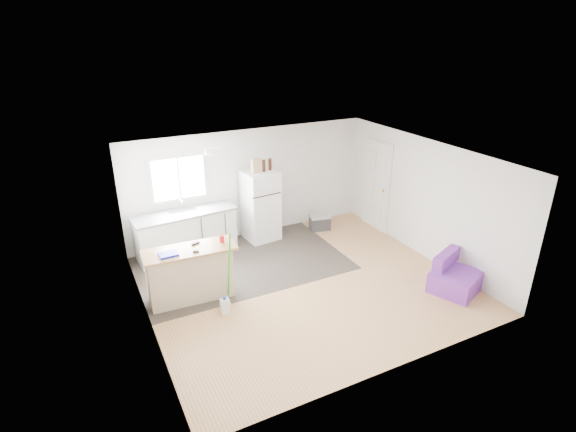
# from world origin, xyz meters

# --- Properties ---
(room) EXTENTS (5.51, 5.01, 2.41)m
(room) POSITION_xyz_m (0.00, 0.00, 1.20)
(room) COLOR #AA7747
(room) RESTS_ON ground
(vinyl_zone) EXTENTS (4.05, 2.50, 0.00)m
(vinyl_zone) POSITION_xyz_m (-0.73, 1.25, 0.00)
(vinyl_zone) COLOR #332D26
(vinyl_zone) RESTS_ON floor
(window) EXTENTS (1.18, 0.06, 0.98)m
(window) POSITION_xyz_m (-1.55, 2.49, 1.55)
(window) COLOR white
(window) RESTS_ON back_wall
(interior_door) EXTENTS (0.11, 0.92, 2.10)m
(interior_door) POSITION_xyz_m (2.72, 1.55, 1.02)
(interior_door) COLOR white
(interior_door) RESTS_ON right_wall
(ceiling_fixture) EXTENTS (0.30, 0.30, 0.07)m
(ceiling_fixture) POSITION_xyz_m (-1.20, 1.20, 2.36)
(ceiling_fixture) COLOR white
(ceiling_fixture) RESTS_ON ceiling
(kitchen_cabinets) EXTENTS (2.11, 0.81, 1.20)m
(kitchen_cabinets) POSITION_xyz_m (-1.58, 2.18, 0.47)
(kitchen_cabinets) COLOR white
(kitchen_cabinets) RESTS_ON floor
(peninsula) EXTENTS (1.57, 0.67, 0.95)m
(peninsula) POSITION_xyz_m (-1.96, 0.49, 0.48)
(peninsula) COLOR tan
(peninsula) RESTS_ON floor
(refrigerator) EXTENTS (0.75, 0.72, 1.56)m
(refrigerator) POSITION_xyz_m (0.10, 2.16, 0.78)
(refrigerator) COLOR white
(refrigerator) RESTS_ON floor
(cooler) EXTENTS (0.53, 0.42, 0.36)m
(cooler) POSITION_xyz_m (1.50, 1.97, 0.18)
(cooler) COLOR #2F3032
(cooler) RESTS_ON floor
(purple_seat) EXTENTS (1.00, 0.99, 0.64)m
(purple_seat) POSITION_xyz_m (2.31, -1.36, 0.23)
(purple_seat) COLOR purple
(purple_seat) RESTS_ON floor
(cleaner_jug) EXTENTS (0.15, 0.10, 0.32)m
(cleaner_jug) POSITION_xyz_m (-1.60, -0.21, 0.14)
(cleaner_jug) COLOR silver
(cleaner_jug) RESTS_ON floor
(mop) EXTENTS (0.23, 0.39, 1.40)m
(mop) POSITION_xyz_m (-1.49, -0.04, 0.23)
(mop) COLOR green
(mop) RESTS_ON floor
(red_cup) EXTENTS (0.08, 0.08, 0.12)m
(red_cup) POSITION_xyz_m (-1.35, 0.50, 1.01)
(red_cup) COLOR red
(red_cup) RESTS_ON peninsula
(blue_tray) EXTENTS (0.31, 0.23, 0.04)m
(blue_tray) POSITION_xyz_m (-2.30, 0.42, 0.97)
(blue_tray) COLOR #1516C6
(blue_tray) RESTS_ON peninsula
(tool_a) EXTENTS (0.15, 0.10, 0.03)m
(tool_a) POSITION_xyz_m (-1.79, 0.62, 0.97)
(tool_a) COLOR black
(tool_a) RESTS_ON peninsula
(tool_b) EXTENTS (0.11, 0.07, 0.03)m
(tool_b) POSITION_xyz_m (-1.86, 0.33, 0.96)
(tool_b) COLOR black
(tool_b) RESTS_ON peninsula
(cardboard_box) EXTENTS (0.21, 0.13, 0.30)m
(cardboard_box) POSITION_xyz_m (-0.00, 2.12, 1.71)
(cardboard_box) COLOR tan
(cardboard_box) RESTS_ON refrigerator
(bottle_left) EXTENTS (0.08, 0.08, 0.25)m
(bottle_left) POSITION_xyz_m (0.17, 2.11, 1.68)
(bottle_left) COLOR #331309
(bottle_left) RESTS_ON refrigerator
(bottle_right) EXTENTS (0.09, 0.09, 0.25)m
(bottle_right) POSITION_xyz_m (0.34, 2.16, 1.68)
(bottle_right) COLOR #331309
(bottle_right) RESTS_ON refrigerator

